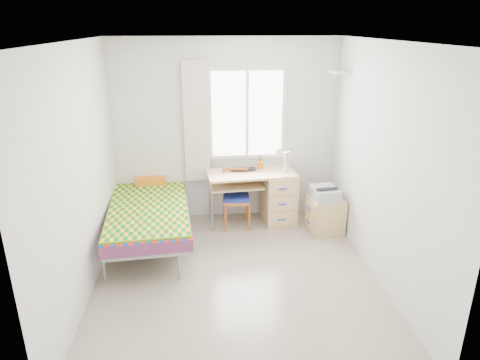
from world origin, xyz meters
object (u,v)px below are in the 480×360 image
at_px(cabinet, 325,215).
at_px(printer, 325,193).
at_px(bed, 150,207).
at_px(desk, 274,195).
at_px(chair, 237,194).

relative_size(cabinet, printer, 1.17).
relative_size(bed, printer, 5.31).
distance_m(desk, printer, 0.76).
bearing_deg(bed, cabinet, -5.40).
bearing_deg(printer, desk, 142.56).
bearing_deg(cabinet, bed, 174.80).
xyz_separation_m(bed, chair, (1.19, 0.29, 0.03)).
bearing_deg(cabinet, desk, 145.52).
relative_size(chair, printer, 2.03).
height_order(desk, printer, desk).
xyz_separation_m(bed, cabinet, (2.40, -0.03, -0.21)).
relative_size(desk, chair, 1.50).
height_order(bed, desk, bed).
height_order(desk, cabinet, desk).
xyz_separation_m(bed, printer, (2.37, -0.03, 0.12)).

